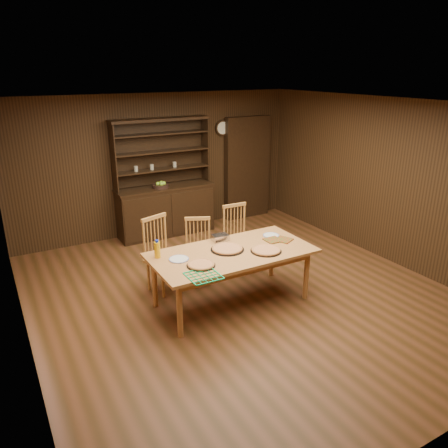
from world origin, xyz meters
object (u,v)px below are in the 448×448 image
juice_bottle (157,250)px  dining_table (232,256)px  chair_center (198,248)px  china_hutch (165,204)px  chair_right (237,235)px  chair_left (160,251)px

juice_bottle → dining_table: bearing=-18.0°
chair_center → china_hutch: bearing=106.1°
dining_table → juice_bottle: 0.98m
dining_table → chair_right: chair_right is taller
china_hutch → chair_center: 2.06m
dining_table → chair_right: bearing=55.5°
dining_table → juice_bottle: juice_bottle is taller
china_hutch → juice_bottle: size_ratio=9.15×
chair_left → chair_center: (0.59, -0.02, -0.07)m
dining_table → chair_left: 1.10m
chair_left → juice_bottle: bearing=-131.6°
dining_table → chair_right: 1.14m
chair_left → juice_bottle: 0.67m
dining_table → chair_right: (0.64, 0.93, -0.13)m
chair_left → dining_table: bearing=-69.8°
china_hutch → chair_left: 2.21m
dining_table → chair_left: bearing=128.3°
chair_left → chair_right: bearing=-14.8°
china_hutch → chair_left: bearing=-114.1°
dining_table → china_hutch: bearing=85.5°
china_hutch → chair_right: 1.99m
chair_left → chair_center: chair_left is taller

